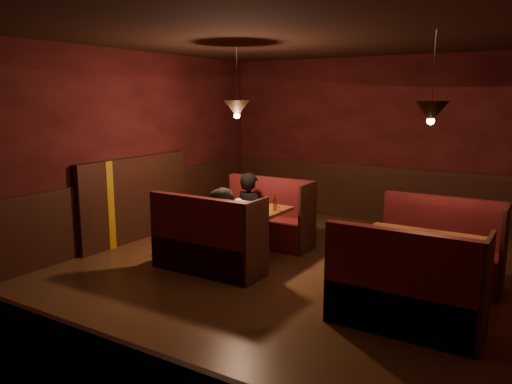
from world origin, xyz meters
The scene contains 9 objects.
room centered at (-0.28, 0.04, 1.05)m, with size 6.02×7.02×2.92m.
main_table centered at (-1.08, 0.51, 0.55)m, with size 1.34×0.81×0.94m.
main_bench_far centered at (-1.06, 1.27, 0.32)m, with size 1.47×0.53×1.01m.
main_bench_near centered at (-1.06, -0.25, 0.32)m, with size 1.47×0.53×1.01m.
second_table centered at (1.49, 0.20, 0.54)m, with size 1.30×0.83×0.73m.
second_bench_far centered at (1.52, 0.97, 0.33)m, with size 1.43×0.54×1.02m.
second_bench_near centered at (1.52, -0.58, 0.33)m, with size 1.43×0.54×1.02m.
diner_a centered at (-1.26, 1.08, 0.73)m, with size 0.53×0.35×1.46m, color black.
diner_b centered at (-0.89, -0.12, 0.72)m, with size 0.70×0.54×1.43m, color #38352F.
Camera 1 is at (2.66, -5.07, 2.18)m, focal length 35.00 mm.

